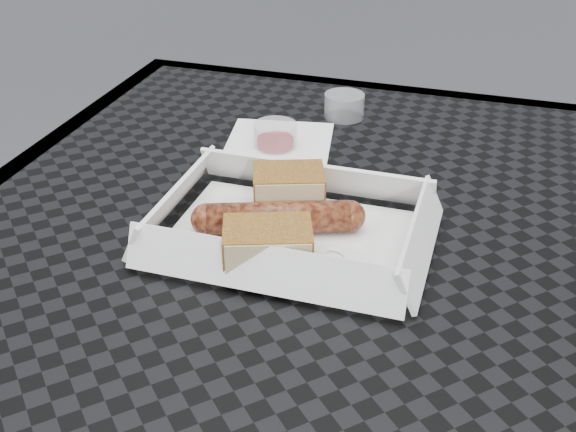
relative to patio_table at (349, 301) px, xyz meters
name	(u,v)px	position (x,y,z in m)	size (l,w,h in m)	color
patio_table	(349,301)	(0.00, 0.00, 0.00)	(0.80, 0.80, 0.74)	black
food_tray	(291,237)	(-0.05, -0.02, 0.08)	(0.22, 0.15, 0.00)	white
bratwurst	(278,218)	(-0.07, -0.02, 0.09)	(0.15, 0.07, 0.03)	brown
bread_near	(289,190)	(-0.07, 0.02, 0.10)	(0.07, 0.05, 0.04)	#8F5B23
bread_far	(268,246)	(-0.06, -0.07, 0.10)	(0.08, 0.05, 0.04)	#8F5B23
veg_garnish	(327,272)	(-0.01, -0.07, 0.08)	(0.03, 0.03, 0.00)	#FD5A0B
napkin	(279,142)	(-0.13, 0.17, 0.08)	(0.12, 0.12, 0.00)	white
condiment_cup_sauce	(275,136)	(-0.13, 0.16, 0.09)	(0.05, 0.05, 0.03)	maroon
condiment_cup_empty	(344,106)	(-0.07, 0.27, 0.09)	(0.05, 0.05, 0.03)	silver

